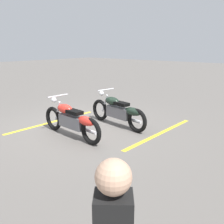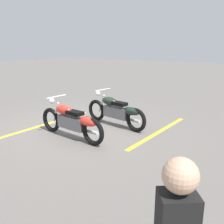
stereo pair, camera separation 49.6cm
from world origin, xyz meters
The scene contains 5 objects.
ground_plane centered at (0.00, 0.00, 0.00)m, with size 60.00×60.00×0.00m, color #66605B.
motorcycle_bright_foreground centered at (0.48, -0.74, 0.46)m, with size 2.23×0.62×1.04m.
motorcycle_dark_foreground centered at (0.82, 0.74, 0.46)m, with size 2.23×0.62×1.04m.
parking_stripe_near centered at (-1.01, -0.25, 0.00)m, with size 3.20×0.12×0.01m, color yellow.
parking_stripe_mid centered at (2.08, 0.99, 0.00)m, with size 3.20×0.12×0.01m, color yellow.
Camera 1 is at (5.18, -4.73, 2.32)m, focal length 39.89 mm.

